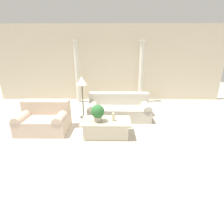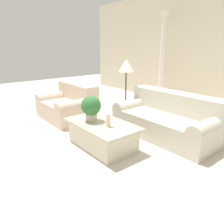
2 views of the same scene
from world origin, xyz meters
name	(u,v)px [view 1 (image 1 of 2)]	position (x,y,z in m)	size (l,w,h in m)	color
ground_plane	(107,129)	(0.00, 0.00, 0.00)	(16.00, 16.00, 0.00)	beige
wall_back	(109,64)	(0.00, 3.27, 1.60)	(10.00, 0.06, 3.20)	beige
sofa_long	(119,109)	(0.38, 0.91, 0.32)	(2.01, 0.98, 0.81)	beige
loveseat	(44,119)	(-1.77, -0.07, 0.33)	(1.34, 0.98, 0.81)	beige
coffee_table	(106,128)	(0.00, -0.39, 0.22)	(1.29, 0.76, 0.43)	beige
potted_plant	(98,112)	(-0.21, -0.46, 0.68)	(0.34, 0.34, 0.45)	#B2A893
pillar_candle	(113,117)	(0.19, -0.40, 0.54)	(0.07, 0.07, 0.21)	beige
floor_lamp	(82,83)	(-0.82, 0.91, 1.17)	(0.34, 0.34, 1.40)	#4C473D
column_left	(77,72)	(-1.34, 2.83, 1.31)	(0.25, 0.25, 2.57)	silver
column_right	(141,72)	(1.35, 2.83, 1.31)	(0.25, 0.25, 2.57)	silver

